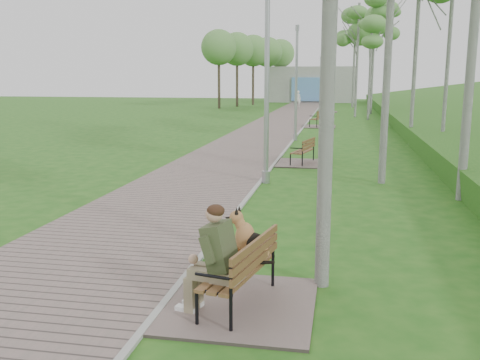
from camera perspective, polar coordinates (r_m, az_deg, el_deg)
The scene contains 18 objects.
ground at distance 12.93m, azimuth 0.80°, elevation -2.04°, with size 120.00×120.00×0.00m, color #205816.
walkway at distance 34.25m, azimuth 4.19°, elevation 6.12°, with size 3.50×67.00×0.04m, color #74645E.
kerb at distance 34.10m, azimuth 7.12°, elevation 6.05°, with size 0.10×67.00×0.05m, color #999993.
building_north at distance 63.49m, azimuth 7.58°, elevation 10.07°, with size 10.00×5.20×4.00m.
bench_main at distance 6.88m, azimuth -0.76°, elevation -9.93°, with size 1.87×2.08×1.63m.
bench_second at distance 18.20m, azimuth 6.67°, elevation 2.33°, with size 1.74×1.93×1.07m.
bench_third at distance 31.79m, azimuth 8.36°, elevation 6.02°, with size 1.91×2.13×1.17m.
bench_far at distance 45.31m, azimuth 9.28°, elevation 7.39°, with size 1.57×1.74×0.96m.
lamp_post_near at distance 14.60m, azimuth 2.88°, elevation 10.20°, with size 0.22×0.22×5.82m.
lamp_post_second at distance 24.76m, azimuth 6.00°, elevation 9.78°, with size 0.20×0.20×5.16m.
lamp_post_third at distance 46.58m, azimuth 8.55°, elevation 9.91°, with size 0.18×0.18×4.55m.
lamp_post_far at distance 57.86m, azimuth 8.87°, elevation 10.15°, with size 0.18×0.18×4.68m.
pedestrian_near at distance 51.54m, azimuth 6.21°, elevation 8.58°, with size 0.58×0.38×1.60m, color white.
birch_mid_c at distance 37.65m, azimuth 13.88°, elevation 15.13°, with size 2.45×2.45×7.43m.
birch_far_a at distance 32.22m, azimuth 15.46°, elevation 15.96°, with size 2.31×2.31×7.53m.
birch_far_b at distance 40.09m, azimuth 12.54°, elevation 15.90°, with size 2.64×2.64×8.30m.
birch_far_c at distance 43.58m, azimuth 14.16°, elevation 15.74°, with size 2.69×2.69×8.61m.
birch_distant_a at distance 52.67m, azimuth 12.20°, elevation 15.32°, with size 2.80×2.80×9.04m.
Camera 1 is at (2.18, -12.40, 2.92)m, focal length 40.00 mm.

